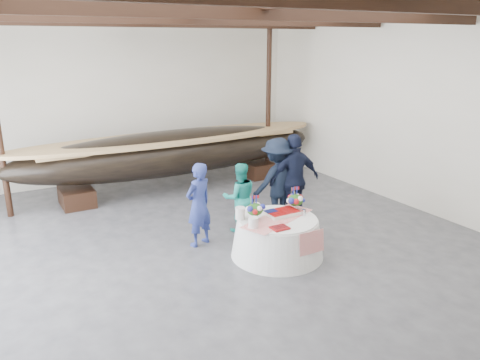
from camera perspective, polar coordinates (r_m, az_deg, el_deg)
floor at (r=9.02m, az=-1.01°, el=-8.77°), size 10.00×12.00×0.01m
wall_back at (r=13.81m, az=-13.28°, el=9.53°), size 10.00×0.02×4.50m
wall_right at (r=11.53m, az=21.48°, el=7.45°), size 0.02×12.00×4.50m
ceiling at (r=8.16m, az=-1.19°, el=21.05°), size 10.00×12.00×0.01m
pavilion_structure at (r=8.79m, az=-3.57°, el=17.48°), size 9.80×11.76×4.50m
longboat_display at (r=12.50m, az=-8.01°, el=3.38°), size 8.59×1.72×1.61m
banquet_table at (r=8.77m, az=4.56°, el=-6.94°), size 1.72×1.72×0.74m
tabletop_items at (r=8.68m, az=4.13°, el=-3.49°), size 1.68×1.09×0.40m
guest_woman_blue at (r=9.07m, az=-5.05°, el=-3.01°), size 0.71×0.58×1.66m
guest_woman_teal at (r=9.73m, az=-0.03°, el=-2.14°), size 0.85×0.75×1.47m
guest_man_left at (r=10.09m, az=4.56°, el=-0.20°), size 1.27×0.77×1.91m
guest_man_right at (r=10.10m, az=6.63°, el=0.04°), size 1.21×0.60×2.00m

